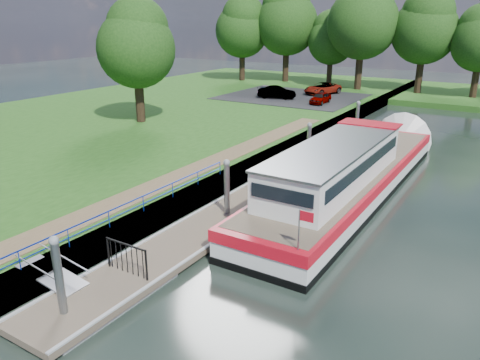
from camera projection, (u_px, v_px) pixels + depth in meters
The scene contains 17 objects.
ground at pixel (79, 315), 14.68m from camera, with size 160.00×160.00×0.00m, color black.
riverbank at pixel (76, 135), 35.56m from camera, with size 32.00×90.00×0.78m, color #1F4C15.
bank_edge at pixel (251, 168), 27.86m from camera, with size 1.10×90.00×0.78m, color #473D2D.
footpath at pixel (147, 190), 23.03m from camera, with size 1.60×40.00×0.05m, color brown.
carpark at pixel (292, 97), 50.40m from camera, with size 14.00×12.00×0.06m, color black.
blue_fence at pixel (89, 224), 18.03m from camera, with size 0.04×18.04×0.72m.
pontoon at pixel (273, 188), 25.06m from camera, with size 2.50×30.00×0.56m.
mooring_piles at pixel (274, 169), 24.70m from camera, with size 0.30×27.30×3.55m.
gangway at pixel (52, 274), 15.80m from camera, with size 2.58×1.00×0.92m.
gate_panel at pixel (126, 254), 16.07m from camera, with size 1.85×0.05×1.15m.
barge at pixel (353, 172), 24.76m from camera, with size 4.36×21.15×4.78m.
horizon_trees at pixel (413, 26), 51.96m from camera, with size 54.38×10.03×12.87m.
bank_tree_a at pixel (137, 42), 36.46m from camera, with size 6.12×6.12×9.72m.
car_a at pixel (320, 98), 46.01m from camera, with size 1.30×3.22×1.10m, color #999999.
car_b at pixel (277, 92), 48.88m from camera, with size 1.35×3.86×1.27m, color #999999.
car_c at pixel (267, 90), 51.06m from camera, with size 1.50×3.70×1.07m, color #999999.
car_d at pixel (322, 88), 51.60m from camera, with size 2.09×4.54×1.26m, color #999999.
Camera 1 is at (10.88, -7.93, 8.83)m, focal length 35.00 mm.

